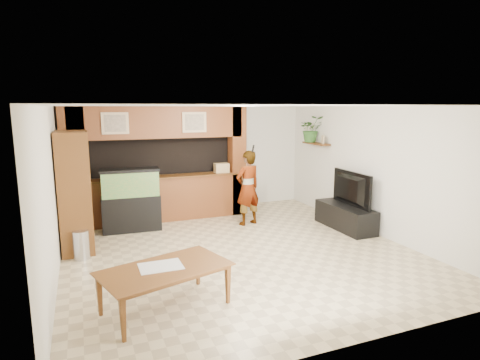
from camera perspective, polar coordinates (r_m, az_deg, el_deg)
name	(u,v)px	position (r m, az deg, el deg)	size (l,w,h in m)	color
floor	(238,250)	(7.45, -0.33, -9.92)	(6.50, 6.50, 0.00)	#C9B68B
ceiling	(238,106)	(7.00, -0.36, 10.49)	(6.50, 6.50, 0.00)	white
wall_back	(190,159)	(10.17, -7.08, 3.00)	(6.00, 6.00, 0.00)	silver
wall_left	(52,194)	(6.65, -25.19, -1.76)	(6.50, 6.50, 0.00)	silver
wall_right	(374,171)	(8.66, 18.47, 1.28)	(6.50, 6.50, 0.00)	silver
partition	(157,163)	(9.37, -11.73, 2.32)	(4.20, 0.99, 2.60)	brown
wall_clock	(55,148)	(7.55, -24.88, 4.21)	(0.05, 0.25, 0.25)	black
wall_shelf	(316,144)	(10.08, 10.77, 5.12)	(0.25, 0.90, 0.04)	brown
pantry_cabinet	(75,192)	(7.75, -22.43, -1.60)	(0.54, 0.89, 2.17)	brown
trash_can	(81,245)	(7.48, -21.65, -8.56)	(0.27, 0.27, 0.50)	#B2B2B7
aquarium	(131,201)	(8.72, -15.24, -2.85)	(1.20, 0.45, 1.33)	black
tv_stand	(345,217)	(8.96, 14.73, -5.08)	(0.56, 1.52, 0.51)	black
television	(347,189)	(8.82, 14.91, -1.22)	(1.26, 0.17, 0.73)	black
photo_frame	(323,140)	(9.83, 11.69, 5.65)	(0.03, 0.15, 0.20)	tan
potted_plant	(311,129)	(10.21, 10.10, 7.14)	(0.58, 0.51, 0.65)	#2D5C24
person	(248,188)	(8.83, 1.12, -1.13)	(0.60, 0.40, 1.66)	tan
microphone	(253,149)	(8.57, 1.87, 4.48)	(0.04, 0.04, 0.17)	black
dining_table	(167,289)	(5.39, -10.36, -15.06)	(1.61, 0.90, 0.56)	brown
newspaper_a	(161,266)	(5.35, -11.22, -11.94)	(0.54, 0.39, 0.01)	silver
counter_box	(221,168)	(9.59, -2.65, 1.73)	(0.34, 0.22, 0.22)	tan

